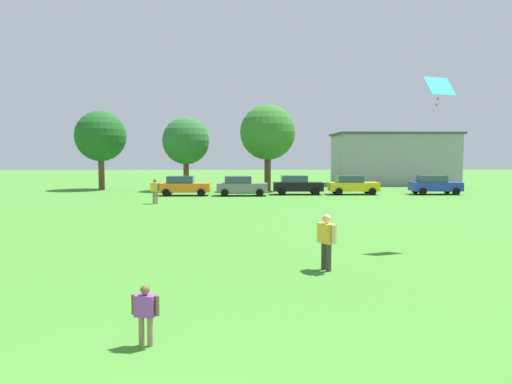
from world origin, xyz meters
name	(u,v)px	position (x,y,z in m)	size (l,w,h in m)	color
ground_plane	(224,203)	(0.00, 30.00, 0.00)	(160.00, 160.00, 0.00)	#42842D
child_kite_flyer	(145,310)	(-0.42, 4.07, 0.66)	(0.52, 0.28, 1.12)	#8C7259
adult_bystander	(326,237)	(3.83, 9.61, 1.00)	(0.52, 0.73, 1.69)	#3F3833
bystander_near_trees	(155,189)	(-4.91, 29.55, 1.06)	(0.74, 0.58, 1.78)	#8C7259
kite	(439,88)	(8.65, 13.33, 5.95)	(1.25, 0.87, 1.10)	#3FBFE5
parked_car_orange_0	(184,186)	(-3.73, 36.47, 0.86)	(4.30, 2.02, 1.68)	orange
parked_car_gray_1	(241,186)	(1.21, 36.15, 0.86)	(4.30, 2.02, 1.68)	slate
parked_car_black_2	(297,185)	(6.12, 37.27, 0.86)	(4.30, 2.02, 1.68)	black
parked_car_yellow_3	(352,185)	(11.02, 37.18, 0.86)	(4.30, 2.02, 1.68)	yellow
parked_car_blue_4	(435,185)	(18.31, 37.05, 0.86)	(4.30, 2.02, 1.68)	#1E38AD
tree_far_left	(101,136)	(-13.01, 44.24, 5.36)	(5.10, 5.10, 7.94)	brown
tree_center	(186,141)	(-4.23, 42.53, 4.84)	(4.60, 4.60, 7.17)	brown
tree_far_right	(268,133)	(3.78, 41.97, 5.65)	(5.38, 5.38, 8.38)	brown
house_left	(393,159)	(19.31, 51.92, 3.05)	(14.13, 7.54, 6.09)	#9999A3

